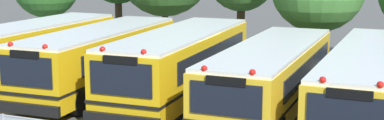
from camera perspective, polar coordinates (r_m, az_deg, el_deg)
name	(u,v)px	position (r m, az deg, el deg)	size (l,w,h in m)	color
ground_plane	(179,100)	(21.53, -1.28, -4.09)	(160.00, 160.00, 0.00)	#595651
school_bus_0	(31,51)	(24.90, -16.11, 0.89)	(2.67, 9.95, 2.72)	yellow
school_bus_1	(100,57)	(22.89, -9.32, 0.29)	(2.69, 9.83, 2.68)	yellow
school_bus_2	(181,62)	(21.38, -1.17, -0.23)	(2.78, 9.97, 2.74)	yellow
school_bus_3	(271,75)	(19.95, 8.07, -1.48)	(2.63, 10.27, 2.51)	yellow
school_bus_4	(370,81)	(19.76, 17.63, -2.01)	(2.73, 11.34, 2.50)	yellow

